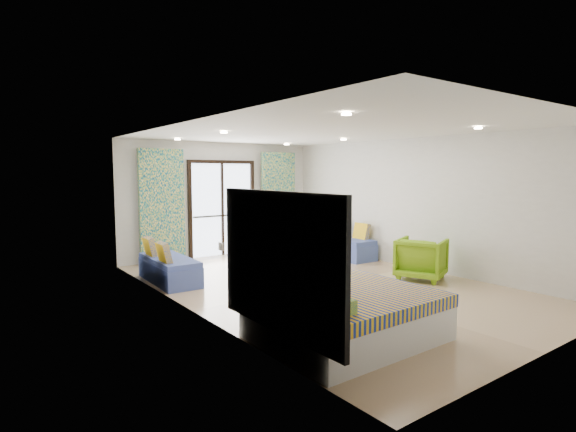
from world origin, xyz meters
TOP-DOWN VIEW (x-y plane):
  - floor at (0.00, 0.00)m, footprint 5.00×7.50m
  - ceiling at (0.00, 0.00)m, footprint 5.00×7.50m
  - wall_back at (0.00, 3.75)m, footprint 5.00×0.01m
  - wall_front at (0.00, -3.75)m, footprint 5.00×0.01m
  - wall_left at (-2.50, 0.00)m, footprint 0.01×7.50m
  - wall_right at (2.50, 0.00)m, footprint 0.01×7.50m
  - balcony_door at (0.00, 3.72)m, footprint 1.76×0.08m
  - balcony_rail at (0.00, 3.73)m, footprint 1.52×0.03m
  - curtain_left at (-1.55, 3.57)m, footprint 1.00×0.10m
  - curtain_right at (1.55, 3.57)m, footprint 1.00×0.10m
  - downlight_a at (-1.40, -2.00)m, footprint 0.12×0.12m
  - downlight_b at (1.40, -2.00)m, footprint 0.12×0.12m
  - downlight_c at (-1.40, 1.00)m, footprint 0.12×0.12m
  - downlight_d at (1.40, 1.00)m, footprint 0.12×0.12m
  - downlight_e at (-1.40, 3.00)m, footprint 0.12×0.12m
  - downlight_f at (1.40, 3.00)m, footprint 0.12×0.12m
  - headboard at (-2.46, -2.11)m, footprint 0.06×2.10m
  - switch_plate at (-2.47, -0.86)m, footprint 0.02×0.10m
  - bed at (-1.48, -2.11)m, footprint 2.04×1.66m
  - daybed_left at (-2.11, 1.84)m, footprint 0.69×1.65m
  - daybed_right at (2.12, 1.74)m, footprint 0.73×1.71m
  - coffee_table at (0.32, 2.48)m, footprint 0.74×0.74m
  - vase at (0.32, 2.53)m, footprint 0.18×0.19m
  - armchair at (1.78, -0.73)m, footprint 1.03×1.06m

SIDE VIEW (x-z plane):
  - floor at x=0.00m, z-range -0.01..0.01m
  - daybed_left at x=-2.11m, z-range -0.15..0.65m
  - daybed_right at x=2.12m, z-range -0.16..0.68m
  - bed at x=-1.48m, z-range -0.06..0.65m
  - coffee_table at x=0.32m, z-range 0.01..0.65m
  - armchair at x=1.78m, z-range 0.00..0.85m
  - vase at x=0.32m, z-range 0.37..0.55m
  - balcony_rail at x=0.00m, z-range 0.93..0.97m
  - headboard at x=-2.46m, z-range 0.30..1.80m
  - switch_plate at x=-2.47m, z-range 1.00..1.10m
  - curtain_left at x=-1.55m, z-range 0.00..2.50m
  - curtain_right at x=1.55m, z-range 0.00..2.50m
  - balcony_door at x=0.00m, z-range 0.12..2.40m
  - wall_back at x=0.00m, z-range 0.00..2.70m
  - wall_front at x=0.00m, z-range 0.00..2.70m
  - wall_left at x=-2.50m, z-range 0.00..2.70m
  - wall_right at x=2.50m, z-range 0.00..2.70m
  - downlight_a at x=-1.40m, z-range 2.66..2.68m
  - downlight_b at x=1.40m, z-range 2.66..2.68m
  - downlight_c at x=-1.40m, z-range 2.66..2.68m
  - downlight_d at x=1.40m, z-range 2.66..2.68m
  - downlight_e at x=-1.40m, z-range 2.66..2.68m
  - downlight_f at x=1.40m, z-range 2.66..2.68m
  - ceiling at x=0.00m, z-range 2.70..2.71m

